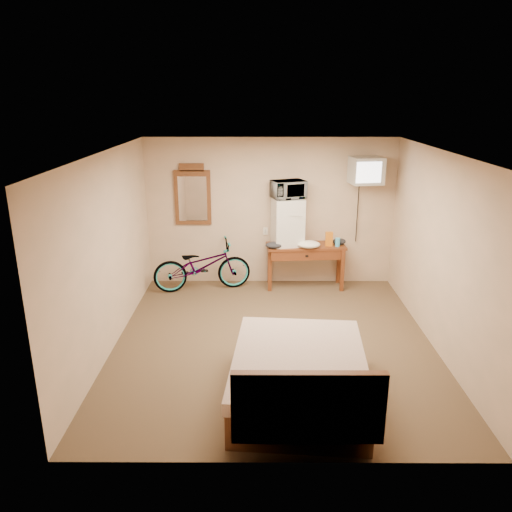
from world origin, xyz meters
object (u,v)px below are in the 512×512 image
mini_fridge (288,222)px  microwave (288,189)px  blue_cup (338,242)px  wall_mirror (193,195)px  desk (306,252)px  crt_television (366,171)px  bicycle (202,266)px  bed (300,379)px

mini_fridge → microwave: size_ratio=1.50×
microwave → blue_cup: 1.20m
wall_mirror → desk: bearing=-8.1°
desk → mini_fridge: mini_fridge is taller
crt_television → mini_fridge: bearing=178.5°
blue_cup → bicycle: blue_cup is taller
bicycle → bed: (1.38, -3.27, -0.13)m
microwave → bed: size_ratio=0.27×
desk → wall_mirror: 2.13m
bed → wall_mirror: bearing=112.8°
blue_cup → bed: (-0.88, -3.34, -0.52)m
microwave → blue_cup: (0.83, -0.10, -0.86)m
wall_mirror → microwave: bearing=-7.8°
desk → microwave: size_ratio=2.56×
mini_fridge → wall_mirror: 1.65m
mini_fridge → microwave: microwave is taller
desk → microwave: microwave is taller
microwave → bed: (-0.05, -3.44, -1.39)m
desk → wall_mirror: (-1.90, 0.27, 0.92)m
bed → microwave: bearing=89.2°
mini_fridge → microwave: (0.00, 0.00, 0.54)m
bicycle → mini_fridge: bearing=-96.0°
bicycle → bed: size_ratio=0.82×
desk → bed: bearing=-96.1°
wall_mirror → crt_television: bearing=-5.1°
mini_fridge → bicycle: bearing=-173.5°
desk → crt_television: (0.93, 0.02, 1.37)m
microwave → wall_mirror: (-1.59, 0.22, -0.14)m
blue_cup → desk: bearing=175.2°
blue_cup → wall_mirror: (-2.42, 0.32, 0.72)m
desk → mini_fridge: size_ratio=1.70×
microwave → bicycle: 1.91m
desk → bed: 3.42m
mini_fridge → crt_television: 1.51m
crt_television → desk: bearing=-178.8°
mini_fridge → wall_mirror: bearing=172.2°
microwave → bicycle: (-1.43, -0.16, -1.26)m
crt_television → bicycle: crt_television is taller
mini_fridge → bicycle: 1.61m
desk → blue_cup: blue_cup is taller
wall_mirror → bed: size_ratio=0.52×
bed → blue_cup: bearing=75.2°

